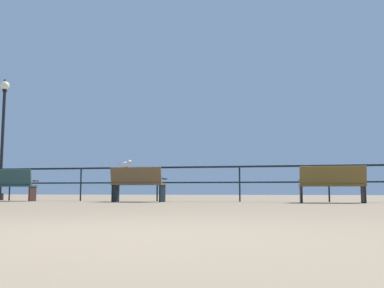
{
  "coord_description": "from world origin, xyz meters",
  "views": [
    {
      "loc": [
        1.13,
        -2.68,
        0.29
      ],
      "look_at": [
        -1.23,
        8.8,
        1.56
      ],
      "focal_mm": 40.75,
      "sensor_mm": 36.0,
      "label": 1
    }
  ],
  "objects_px": {
    "bench_far_left": "(7,184)",
    "bench_near_left": "(138,183)",
    "lamppost_left": "(3,130)",
    "seagull_on_rail": "(126,164)",
    "bench_near_right": "(332,183)"
  },
  "relations": [
    {
      "from": "lamppost_left",
      "to": "seagull_on_rail",
      "type": "relative_size",
      "value": 8.95
    },
    {
      "from": "lamppost_left",
      "to": "seagull_on_rail",
      "type": "distance_m",
      "value": 4.48
    },
    {
      "from": "lamppost_left",
      "to": "bench_near_left",
      "type": "bearing_deg",
      "value": -14.04
    },
    {
      "from": "lamppost_left",
      "to": "bench_far_left",
      "type": "bearing_deg",
      "value": -48.77
    },
    {
      "from": "bench_far_left",
      "to": "bench_near_left",
      "type": "distance_m",
      "value": 3.88
    },
    {
      "from": "bench_near_right",
      "to": "seagull_on_rail",
      "type": "xyz_separation_m",
      "value": [
        -5.61,
        0.92,
        0.59
      ]
    },
    {
      "from": "seagull_on_rail",
      "to": "bench_far_left",
      "type": "bearing_deg",
      "value": -164.07
    },
    {
      "from": "bench_near_right",
      "to": "lamppost_left",
      "type": "xyz_separation_m",
      "value": [
        -9.91,
        1.25,
        1.76
      ]
    },
    {
      "from": "bench_far_left",
      "to": "seagull_on_rail",
      "type": "xyz_separation_m",
      "value": [
        3.22,
        0.92,
        0.57
      ]
    },
    {
      "from": "bench_near_left",
      "to": "lamppost_left",
      "type": "height_order",
      "value": "lamppost_left"
    },
    {
      "from": "bench_near_left",
      "to": "seagull_on_rail",
      "type": "relative_size",
      "value": 3.23
    },
    {
      "from": "bench_near_left",
      "to": "seagull_on_rail",
      "type": "bearing_deg",
      "value": 125.83
    },
    {
      "from": "bench_near_left",
      "to": "bench_near_right",
      "type": "distance_m",
      "value": 4.94
    },
    {
      "from": "bench_near_right",
      "to": "bench_far_left",
      "type": "bearing_deg",
      "value": 179.97
    },
    {
      "from": "bench_near_right",
      "to": "lamppost_left",
      "type": "bearing_deg",
      "value": 172.82
    }
  ]
}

